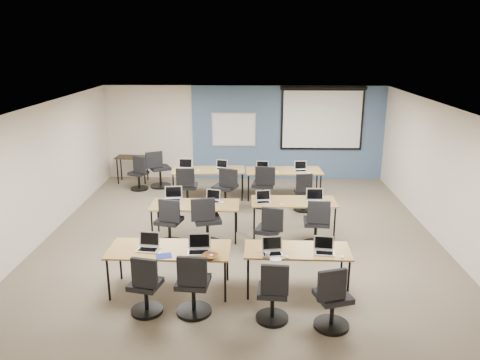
{
  "coord_description": "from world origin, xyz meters",
  "views": [
    {
      "loc": [
        0.21,
        -8.82,
        3.88
      ],
      "look_at": [
        -0.02,
        0.4,
        1.15
      ],
      "focal_mm": 35.0,
      "sensor_mm": 36.0,
      "label": 1
    }
  ],
  "objects_px": {
    "task_chair_2": "(273,297)",
    "task_chair_9": "(226,192)",
    "task_chair_0": "(146,290)",
    "laptop_5": "(213,199)",
    "training_table_mid_left": "(195,206)",
    "task_chair_8": "(187,190)",
    "laptop_11": "(301,169)",
    "laptop_9": "(222,167)",
    "task_chair_1": "(193,289)",
    "task_chair_10": "(264,189)",
    "laptop_1": "(199,248)",
    "task_chair_3": "(332,303)",
    "task_chair_5": "(206,225)",
    "task_chair_11": "(304,195)",
    "laptop_2": "(272,250)",
    "task_chair_6": "(269,234)",
    "laptop_7": "(315,199)",
    "laptop_8": "(185,167)",
    "spare_chair_a": "(159,172)",
    "laptop_6": "(263,199)",
    "utility_table": "(132,160)",
    "spare_chair_b": "(139,176)",
    "training_table_back_right": "(284,172)",
    "whiteboard": "(234,130)",
    "laptop_10": "(262,169)",
    "laptop_3": "(324,249)",
    "task_chair_4": "(169,226)",
    "training_table_mid_right": "(294,203)",
    "laptop_0": "(149,245)",
    "training_table_front_left": "(169,251)",
    "projector_screen": "(322,115)",
    "laptop_4": "(173,197)",
    "training_table_back_left": "(209,171)"
  },
  "relations": [
    {
      "from": "laptop_0",
      "to": "task_chair_2",
      "type": "height_order",
      "value": "laptop_0"
    },
    {
      "from": "task_chair_0",
      "to": "laptop_7",
      "type": "relative_size",
      "value": 2.73
    },
    {
      "from": "task_chair_4",
      "to": "laptop_9",
      "type": "distance_m",
      "value": 3.23
    },
    {
      "from": "training_table_front_left",
      "to": "training_table_mid_left",
      "type": "height_order",
      "value": "same"
    },
    {
      "from": "laptop_2",
      "to": "task_chair_6",
      "type": "xyz_separation_m",
      "value": [
        0.02,
        1.5,
        -0.39
      ]
    },
    {
      "from": "training_table_mid_left",
      "to": "laptop_10",
      "type": "height_order",
      "value": "laptop_10"
    },
    {
      "from": "task_chair_1",
      "to": "task_chair_2",
      "type": "bearing_deg",
      "value": -2.05
    },
    {
      "from": "laptop_4",
      "to": "task_chair_11",
      "type": "distance_m",
      "value": 3.22
    },
    {
      "from": "laptop_11",
      "to": "laptop_9",
      "type": "bearing_deg",
      "value": 170.51
    },
    {
      "from": "spare_chair_a",
      "to": "task_chair_10",
      "type": "bearing_deg",
      "value": -55.39
    },
    {
      "from": "laptop_5",
      "to": "laptop_9",
      "type": "bearing_deg",
      "value": 105.26
    },
    {
      "from": "task_chair_0",
      "to": "laptop_5",
      "type": "height_order",
      "value": "task_chair_0"
    },
    {
      "from": "laptop_2",
      "to": "task_chair_5",
      "type": "bearing_deg",
      "value": 115.97
    },
    {
      "from": "task_chair_3",
      "to": "laptop_8",
      "type": "relative_size",
      "value": 2.77
    },
    {
      "from": "whiteboard",
      "to": "laptop_1",
      "type": "xyz_separation_m",
      "value": [
        -0.3,
        -6.58,
        -0.66
      ]
    },
    {
      "from": "laptop_1",
      "to": "laptop_3",
      "type": "xyz_separation_m",
      "value": [
        1.95,
        0.02,
        -0.01
      ]
    },
    {
      "from": "laptop_0",
      "to": "laptop_8",
      "type": "relative_size",
      "value": 0.93
    },
    {
      "from": "projector_screen",
      "to": "task_chair_11",
      "type": "bearing_deg",
      "value": -105.42
    },
    {
      "from": "task_chair_5",
      "to": "spare_chair_b",
      "type": "distance_m",
      "value": 4.19
    },
    {
      "from": "laptop_6",
      "to": "utility_table",
      "type": "height_order",
      "value": "laptop_6"
    },
    {
      "from": "task_chair_5",
      "to": "laptop_6",
      "type": "bearing_deg",
      "value": 13.09
    },
    {
      "from": "training_table_back_right",
      "to": "laptop_4",
      "type": "xyz_separation_m",
      "value": [
        -2.45,
        -2.4,
        0.11
      ]
    },
    {
      "from": "training_table_mid_left",
      "to": "task_chair_8",
      "type": "height_order",
      "value": "task_chair_8"
    },
    {
      "from": "training_table_mid_right",
      "to": "laptop_4",
      "type": "distance_m",
      "value": 2.5
    },
    {
      "from": "laptop_1",
      "to": "task_chair_1",
      "type": "bearing_deg",
      "value": -96.45
    },
    {
      "from": "task_chair_1",
      "to": "utility_table",
      "type": "relative_size",
      "value": 1.14
    },
    {
      "from": "task_chair_0",
      "to": "task_chair_10",
      "type": "bearing_deg",
      "value": 82.29
    },
    {
      "from": "whiteboard",
      "to": "training_table_back_right",
      "type": "relative_size",
      "value": 0.67
    },
    {
      "from": "task_chair_4",
      "to": "task_chair_9",
      "type": "relative_size",
      "value": 0.96
    },
    {
      "from": "task_chair_1",
      "to": "laptop_6",
      "type": "bearing_deg",
      "value": 75.41
    },
    {
      "from": "laptop_8",
      "to": "laptop_7",
      "type": "bearing_deg",
      "value": -34.69
    },
    {
      "from": "training_table_back_left",
      "to": "laptop_2",
      "type": "bearing_deg",
      "value": -77.46
    },
    {
      "from": "task_chair_3",
      "to": "laptop_5",
      "type": "distance_m",
      "value": 3.86
    },
    {
      "from": "laptop_1",
      "to": "task_chair_3",
      "type": "height_order",
      "value": "laptop_1"
    },
    {
      "from": "task_chair_1",
      "to": "task_chair_10",
      "type": "relative_size",
      "value": 0.96
    },
    {
      "from": "training_table_front_left",
      "to": "task_chair_3",
      "type": "bearing_deg",
      "value": -21.87
    },
    {
      "from": "training_table_back_right",
      "to": "laptop_6",
      "type": "height_order",
      "value": "laptop_6"
    },
    {
      "from": "projector_screen",
      "to": "laptop_7",
      "type": "xyz_separation_m",
      "value": [
        -0.68,
        -4.16,
        -1.09
      ]
    },
    {
      "from": "training_table_mid_left",
      "to": "laptop_1",
      "type": "distance_m",
      "value": 2.24
    },
    {
      "from": "laptop_2",
      "to": "task_chair_10",
      "type": "xyz_separation_m",
      "value": [
        -0.03,
        4.17,
        -0.35
      ]
    },
    {
      "from": "laptop_3",
      "to": "task_chair_10",
      "type": "xyz_separation_m",
      "value": [
        -0.84,
        4.12,
        -0.35
      ]
    },
    {
      "from": "task_chair_5",
      "to": "task_chair_11",
      "type": "xyz_separation_m",
      "value": [
        2.12,
        2.06,
        -0.04
      ]
    },
    {
      "from": "task_chair_0",
      "to": "laptop_8",
      "type": "distance_m",
      "value": 5.49
    },
    {
      "from": "task_chair_2",
      "to": "task_chair_9",
      "type": "distance_m",
      "value": 4.81
    },
    {
      "from": "whiteboard",
      "to": "laptop_10",
      "type": "bearing_deg",
      "value": -66.32
    },
    {
      "from": "laptop_11",
      "to": "task_chair_3",
      "type": "bearing_deg",
      "value": -97.51
    },
    {
      "from": "task_chair_1",
      "to": "laptop_9",
      "type": "height_order",
      "value": "task_chair_1"
    },
    {
      "from": "laptop_2",
      "to": "task_chair_8",
      "type": "relative_size",
      "value": 0.31
    },
    {
      "from": "task_chair_0",
      "to": "task_chair_4",
      "type": "bearing_deg",
      "value": 104.93
    },
    {
      "from": "task_chair_8",
      "to": "training_table_mid_right",
      "type": "bearing_deg",
      "value": -34.82
    }
  ]
}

